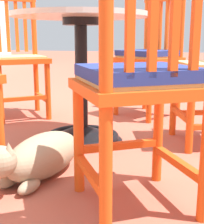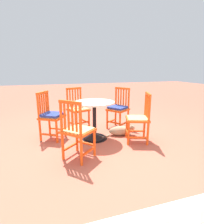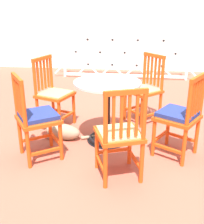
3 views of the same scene
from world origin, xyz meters
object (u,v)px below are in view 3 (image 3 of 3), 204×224
Objects in this scene: orange_chair_facing_out at (179,117)px; orange_chair_near_fence at (53,94)px; orange_chair_at_corner at (120,136)px; orange_chair_tucked_in at (36,118)px; orange_chair_by_planter at (145,90)px; tabby_cat at (60,131)px; cafe_table at (107,118)px.

orange_chair_facing_out is 1.00× the size of orange_chair_near_fence.
orange_chair_at_corner is 1.00× the size of orange_chair_tucked_in.
orange_chair_by_planter is 1.00× the size of orange_chair_near_fence.
orange_chair_at_corner and orange_chair_facing_out have the same top height.
orange_chair_facing_out is 1.22× the size of tabby_cat.
orange_chair_tucked_in is (-0.69, -0.47, 0.16)m from cafe_table.
orange_chair_at_corner is 1.45m from orange_chair_near_fence.
orange_chair_at_corner is 1.00× the size of orange_chair_near_fence.
orange_chair_near_fence is (-0.74, 0.37, 0.15)m from cafe_table.
cafe_table is at bearing -123.19° from orange_chair_by_planter.
orange_chair_tucked_in is (-0.88, 0.27, 0.01)m from orange_chair_at_corner.
orange_chair_at_corner is 1.00× the size of orange_chair_by_planter.
orange_chair_at_corner reaches higher than cafe_table.
orange_chair_at_corner is at bearing -50.06° from orange_chair_near_fence.
cafe_table is 0.83× the size of orange_chair_at_corner.
tabby_cat is at bearing -66.04° from orange_chair_near_fence.
orange_chair_near_fence reaches higher than cafe_table.
orange_chair_near_fence is at bearing 113.96° from tabby_cat.
orange_chair_facing_out is at bearing -70.45° from orange_chair_by_planter.
tabby_cat is at bearing 169.66° from orange_chair_facing_out.
orange_chair_by_planter reaches higher than cafe_table.
orange_chair_near_fence is at bearing 153.68° from cafe_table.
orange_chair_near_fence is 1.00× the size of orange_chair_tucked_in.
orange_chair_near_fence is at bearing 93.81° from orange_chair_tucked_in.
orange_chair_by_planter is at bearing 79.78° from orange_chair_at_corner.
orange_chair_near_fence is (-0.93, 1.11, 0.00)m from orange_chair_at_corner.
orange_chair_at_corner and orange_chair_by_planter have the same top height.
orange_chair_by_planter is 1.00× the size of orange_chair_tucked_in.
orange_chair_by_planter is 1.23m from orange_chair_near_fence.
orange_chair_near_fence is 0.54m from tabby_cat.
orange_chair_by_planter is 1.22× the size of tabby_cat.
orange_chair_facing_out and orange_chair_by_planter have the same top height.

